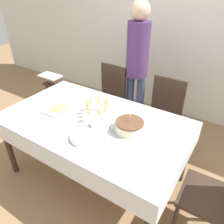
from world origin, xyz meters
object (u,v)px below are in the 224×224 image
Objects in this scene: champagne_tray at (97,108)px; high_chair at (56,87)px; birthday_cake at (129,126)px; plate_stack_dessert at (100,125)px; dining_chair_far_left at (109,97)px; dining_chair_right_end at (222,194)px; person_standing at (137,59)px; gift_bag at (31,122)px; dining_chair_far_right at (163,114)px; plate_stack_main at (84,137)px.

high_chair is (-1.28, 0.65, -0.37)m from champagne_tray.
plate_stack_dessert is (-0.25, -0.10, -0.03)m from birthday_cake.
dining_chair_far_left is at bearing 7.47° from high_chair.
person_standing is (-1.31, 1.05, 0.54)m from dining_chair_right_end.
gift_bag is at bearing -144.70° from dining_chair_far_left.
champagne_tray is 0.49× the size of high_chair.
plate_stack_dessert is (0.14, -0.14, -0.07)m from champagne_tray.
dining_chair_far_right and dining_chair_right_end have the same top height.
dining_chair_far_right is 0.87m from birthday_cake.
high_chair is at bearing 87.28° from gift_bag.
birthday_cake is (0.77, -0.81, 0.29)m from dining_chair_far_left.
gift_bag is (-1.44, 0.47, -0.64)m from plate_stack_main.
plate_stack_dessert is 0.10× the size of person_standing.
dining_chair_far_right is 1.34× the size of high_chair.
dining_chair_far_left is at bearing 152.21° from dining_chair_right_end.
dining_chair_right_end is 1.17m from plate_stack_main.
dining_chair_far_left is 5.50× the size of plate_stack_dessert.
dining_chair_far_left is 1.83m from dining_chair_right_end.
plate_stack_dessert is at bearing -29.07° from high_chair.
champagne_tray is at bearing 109.95° from plate_stack_main.
person_standing is at bearing 98.48° from plate_stack_main.
person_standing is 1.38m from high_chair.
champagne_tray is 1.49m from high_chair.
person_standing is at bearing 14.62° from high_chair.
dining_chair_far_right is at bearing 20.93° from gift_bag.
gift_bag is at bearing -145.31° from person_standing.
dining_chair_far_left is 1.00× the size of dining_chair_far_right.
plate_stack_dessert is (-1.10, -0.06, 0.27)m from dining_chair_right_end.
dining_chair_far_left is 1.00× the size of dining_chair_right_end.
birthday_cake reaches higher than plate_stack_dessert.
dining_chair_far_left is 1.21m from gift_bag.
dining_chair_far_left and dining_chair_right_end have the same top height.
plate_stack_dessert is 1.66m from high_chair.
champagne_tray is (-1.24, 0.08, 0.33)m from dining_chair_right_end.
dining_chair_right_end is at bearing -2.55° from birthday_cake.
person_standing is (0.31, 0.20, 0.54)m from dining_chair_far_left.
champagne_tray is 1.26× the size of gift_bag.
plate_stack_main is (-0.29, -1.13, 0.26)m from dining_chair_far_right.
person_standing reaches higher than champagne_tray.
champagne_tray is 0.39m from plate_stack_main.
gift_bag is (-0.93, -0.66, -0.38)m from dining_chair_far_left.
dining_chair_far_left is 2.74× the size of champagne_tray.
dining_chair_far_right is 0.94m from champagne_tray.
champagne_tray reaches higher than gift_bag.
birthday_cake is 1.08× the size of plate_stack_main.
dining_chair_far_right is 1.19m from plate_stack_main.
person_standing is at bearing 100.86° from plate_stack_dessert.
high_chair is (-1.68, 0.69, -0.33)m from birthday_cake.
plate_stack_dessert is (-0.27, -0.91, 0.27)m from dining_chair_far_right.
high_chair is (-1.41, 1.01, -0.30)m from plate_stack_main.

